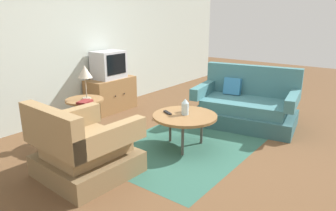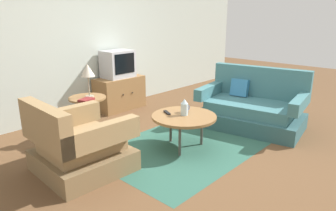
{
  "view_description": "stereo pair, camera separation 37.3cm",
  "coord_description": "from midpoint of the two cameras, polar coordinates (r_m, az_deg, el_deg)",
  "views": [
    {
      "loc": [
        -3.3,
        -2.19,
        1.75
      ],
      "look_at": [
        -0.1,
        0.24,
        0.55
      ],
      "focal_mm": 33.12,
      "sensor_mm": 36.0,
      "label": 1
    },
    {
      "loc": [
        -3.06,
        -2.48,
        1.75
      ],
      "look_at": [
        -0.1,
        0.24,
        0.55
      ],
      "focal_mm": 33.12,
      "sensor_mm": 36.0,
      "label": 2
    }
  ],
  "objects": [
    {
      "name": "mug",
      "position": [
        4.22,
        5.77,
        -0.63
      ],
      "size": [
        0.14,
        0.08,
        0.1
      ],
      "color": "#335184",
      "rests_on": "coffee_table"
    },
    {
      "name": "vase",
      "position": [
        4.08,
        5.7,
        -0.4
      ],
      "size": [
        0.1,
        0.1,
        0.22
      ],
      "color": "silver",
      "rests_on": "coffee_table"
    },
    {
      "name": "table_lamp",
      "position": [
        4.36,
        -12.2,
        6.11
      ],
      "size": [
        0.19,
        0.19,
        0.47
      ],
      "color": "#9E937A",
      "rests_on": "side_table"
    },
    {
      "name": "couch",
      "position": [
        5.15,
        17.19,
        -0.55
      ],
      "size": [
        1.17,
        1.69,
        0.92
      ],
      "rotation": [
        0.0,
        0.0,
        1.74
      ],
      "color": "#325C60",
      "rests_on": "ground"
    },
    {
      "name": "area_rug",
      "position": [
        4.27,
        5.41,
        -7.65
      ],
      "size": [
        2.26,
        1.65,
        0.0
      ],
      "primitive_type": "cube",
      "color": "#2D5B4C",
      "rests_on": "ground"
    },
    {
      "name": "armchair",
      "position": [
        3.62,
        -13.39,
        -7.53
      ],
      "size": [
        0.98,
        0.98,
        0.86
      ],
      "rotation": [
        0.0,
        0.0,
        -1.61
      ],
      "color": "brown",
      "rests_on": "ground"
    },
    {
      "name": "coffee_table",
      "position": [
        4.11,
        5.57,
        -2.26
      ],
      "size": [
        0.86,
        0.86,
        0.46
      ],
      "color": "olive",
      "rests_on": "ground"
    },
    {
      "name": "television",
      "position": [
        5.78,
        -7.4,
        7.57
      ],
      "size": [
        0.55,
        0.41,
        0.49
      ],
      "color": "#B7B7BC",
      "rests_on": "tv_stand"
    },
    {
      "name": "tv_remote_dark",
      "position": [
        4.17,
        2.39,
        -1.35
      ],
      "size": [
        0.11,
        0.17,
        0.02
      ],
      "rotation": [
        0.0,
        0.0,
        4.26
      ],
      "color": "black",
      "rests_on": "coffee_table"
    },
    {
      "name": "side_table",
      "position": [
        4.49,
        -12.21,
        -0.63
      ],
      "size": [
        0.52,
        0.52,
        0.62
      ],
      "color": "olive",
      "rests_on": "ground"
    },
    {
      "name": "tv_stand",
      "position": [
        5.88,
        -7.1,
        2.25
      ],
      "size": [
        0.92,
        0.48,
        0.61
      ],
      "color": "olive",
      "rests_on": "ground"
    },
    {
      "name": "book",
      "position": [
        4.25,
        -12.4,
        1.0
      ],
      "size": [
        0.23,
        0.19,
        0.03
      ],
      "rotation": [
        0.0,
        0.0,
        0.3
      ],
      "color": "maroon",
      "rests_on": "side_table"
    },
    {
      "name": "back_wall",
      "position": [
        5.68,
        -13.51,
        12.15
      ],
      "size": [
        9.0,
        0.12,
        2.7
      ],
      "primitive_type": "cube",
      "color": "#B2BCB2",
      "rests_on": "ground"
    },
    {
      "name": "ground_plane",
      "position": [
        4.32,
        5.82,
        -7.4
      ],
      "size": [
        16.0,
        16.0,
        0.0
      ],
      "primitive_type": "plane",
      "color": "brown"
    }
  ]
}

